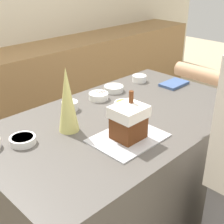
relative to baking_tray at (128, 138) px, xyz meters
The scene contains 11 objects.
kitchen_island 0.53m from the baking_tray, 51.50° to the left, with size 1.67×0.96×0.93m.
baking_tray is the anchor object (origin of this frame).
gingerbread_house 0.10m from the baking_tray, 29.74° to the left, with size 0.17×0.15×0.24m.
decorative_tree 0.38m from the baking_tray, 118.70° to the left, with size 0.11×0.11×0.36m.
candy_bowl_near_tray_left 0.88m from the baking_tray, 36.88° to the left, with size 0.11×0.11×0.05m.
candy_bowl_front_corner 0.50m from the baking_tray, 89.31° to the left, with size 0.10×0.10×0.05m.
candy_bowl_far_left 0.55m from the baking_tray, 63.65° to the left, with size 0.13×0.13×0.04m.
candy_bowl_far_right 0.67m from the baking_tray, 51.36° to the left, with size 0.14×0.14×0.04m.
candy_bowl_center_rear 0.37m from the baking_tray, 46.13° to the left, with size 0.13×0.13×0.05m.
candy_bowl_beside_tree 0.54m from the baking_tray, 140.07° to the left, with size 0.13×0.13×0.04m.
cookbook 0.88m from the baking_tray, 19.40° to the left, with size 0.21×0.13×0.02m.
Camera 1 is at (-1.22, -1.14, 1.77)m, focal length 50.00 mm.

